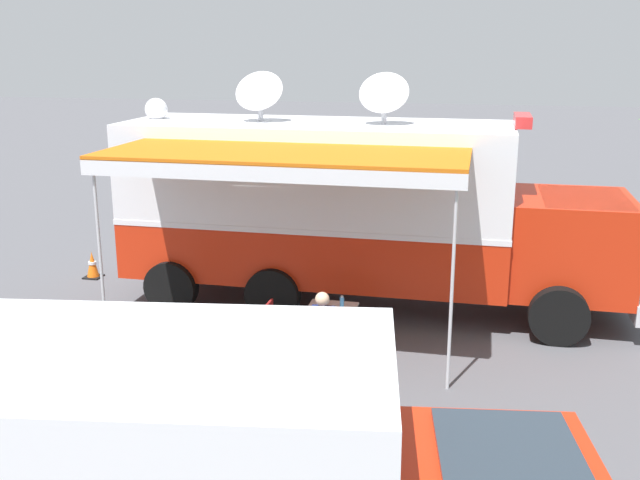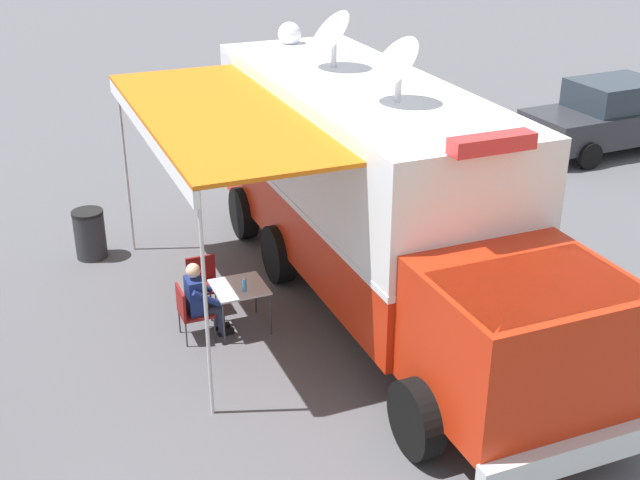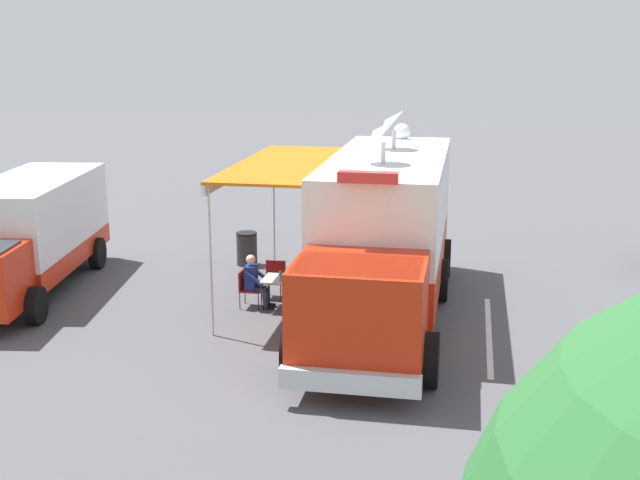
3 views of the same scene
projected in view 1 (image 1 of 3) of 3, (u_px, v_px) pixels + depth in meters
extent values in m
plane|color=#515156|center=(317.00, 300.00, 14.50)|extent=(100.00, 100.00, 0.00)
cube|color=silver|center=(408.00, 270.00, 16.38)|extent=(0.17, 4.80, 0.01)
cube|color=red|center=(317.00, 244.00, 14.21)|extent=(2.57, 7.23, 1.10)
cube|color=white|center=(317.00, 173.00, 13.84)|extent=(2.57, 7.23, 1.70)
cube|color=white|center=(317.00, 217.00, 14.06)|extent=(2.59, 7.25, 0.10)
cube|color=red|center=(568.00, 243.00, 13.15)|extent=(2.32, 2.12, 1.70)
cube|color=#28333D|center=(583.00, 216.00, 12.98)|extent=(2.17, 1.49, 0.70)
cube|color=silver|center=(630.00, 295.00, 13.15)|extent=(2.38, 0.22, 0.36)
cylinder|color=black|center=(547.00, 272.00, 14.62)|extent=(0.31, 1.00, 1.00)
cylinder|color=black|center=(559.00, 316.00, 12.26)|extent=(0.31, 1.00, 1.00)
cylinder|color=black|center=(305.00, 257.00, 15.67)|extent=(0.31, 1.00, 1.00)
cylinder|color=black|center=(273.00, 295.00, 13.31)|extent=(0.31, 1.00, 1.00)
cylinder|color=black|center=(218.00, 251.00, 16.08)|extent=(0.31, 1.00, 1.00)
cylinder|color=black|center=(171.00, 287.00, 13.72)|extent=(0.31, 1.00, 1.00)
cube|color=white|center=(317.00, 125.00, 13.61)|extent=(2.57, 7.23, 0.10)
cube|color=red|center=(523.00, 120.00, 12.79)|extent=(1.10, 0.29, 0.20)
cylinder|color=silver|center=(261.00, 109.00, 13.77)|extent=(0.10, 0.10, 0.45)
cone|color=silver|center=(258.00, 88.00, 13.52)|extent=(0.73, 0.91, 0.81)
cylinder|color=silver|center=(384.00, 111.00, 13.27)|extent=(0.10, 0.10, 0.45)
cone|color=silver|center=(384.00, 89.00, 13.03)|extent=(0.73, 0.91, 0.81)
sphere|color=white|center=(156.00, 109.00, 14.22)|extent=(0.44, 0.44, 0.44)
cube|color=orange|center=(283.00, 154.00, 11.45)|extent=(2.26, 5.78, 0.06)
cube|color=white|center=(264.00, 174.00, 10.48)|extent=(0.14, 5.76, 0.24)
cylinder|color=silver|center=(452.00, 284.00, 10.35)|extent=(0.05, 0.05, 3.25)
cylinder|color=silver|center=(100.00, 260.00, 11.50)|extent=(0.05, 0.05, 3.25)
cube|color=silver|center=(331.00, 309.00, 11.95)|extent=(0.81, 0.81, 0.03)
cylinder|color=#333338|center=(357.00, 324.00, 12.31)|extent=(0.03, 0.03, 0.70)
cylinder|color=#333338|center=(349.00, 341.00, 11.62)|extent=(0.03, 0.03, 0.70)
cylinder|color=#333338|center=(314.00, 320.00, 12.47)|extent=(0.03, 0.03, 0.70)
cylinder|color=#333338|center=(304.00, 337.00, 11.77)|extent=(0.03, 0.03, 0.70)
cylinder|color=#4C99D8|center=(342.00, 303.00, 11.91)|extent=(0.07, 0.07, 0.20)
cylinder|color=white|center=(342.00, 297.00, 11.88)|extent=(0.04, 0.04, 0.02)
cube|color=maroon|center=(322.00, 343.00, 11.36)|extent=(0.48, 0.48, 0.04)
cube|color=maroon|center=(319.00, 334.00, 11.10)|extent=(0.04, 0.48, 0.44)
cylinder|color=#333338|center=(312.00, 348.00, 11.67)|extent=(0.02, 0.02, 0.42)
cylinder|color=#333338|center=(339.00, 351.00, 11.58)|extent=(0.02, 0.02, 0.42)
cylinder|color=#333338|center=(305.00, 360.00, 11.26)|extent=(0.02, 0.02, 0.42)
cylinder|color=#333338|center=(333.00, 362.00, 11.16)|extent=(0.02, 0.02, 0.42)
cube|color=maroon|center=(281.00, 331.00, 11.85)|extent=(0.48, 0.48, 0.04)
cube|color=maroon|center=(268.00, 316.00, 11.83)|extent=(0.48, 0.04, 0.44)
cylinder|color=#333338|center=(298.00, 339.00, 12.06)|extent=(0.02, 0.02, 0.42)
cylinder|color=#333338|center=(291.00, 349.00, 11.65)|extent=(0.02, 0.02, 0.42)
cylinder|color=#333338|center=(272.00, 336.00, 12.15)|extent=(0.02, 0.02, 0.42)
cylinder|color=#333338|center=(265.00, 347.00, 11.74)|extent=(0.02, 0.02, 0.42)
cube|color=navy|center=(322.00, 325.00, 11.29)|extent=(0.24, 0.36, 0.56)
sphere|color=beige|center=(322.00, 299.00, 11.18)|extent=(0.22, 0.22, 0.22)
cylinder|color=navy|center=(310.00, 318.00, 11.44)|extent=(0.43, 0.09, 0.34)
cylinder|color=navy|center=(338.00, 321.00, 11.34)|extent=(0.43, 0.09, 0.34)
cylinder|color=#2D334C|center=(318.00, 337.00, 11.55)|extent=(0.38, 0.13, 0.13)
cylinder|color=#2D334C|center=(321.00, 346.00, 11.78)|extent=(0.11, 0.11, 0.42)
cube|color=black|center=(322.00, 354.00, 11.88)|extent=(0.24, 0.10, 0.07)
cylinder|color=#2D334C|center=(331.00, 338.00, 11.51)|extent=(0.38, 0.13, 0.13)
cylinder|color=#2D334C|center=(333.00, 347.00, 11.74)|extent=(0.11, 0.11, 0.42)
cube|color=black|center=(334.00, 355.00, 11.84)|extent=(0.24, 0.10, 0.07)
cylinder|color=#2D2D33|center=(83.00, 350.00, 11.07)|extent=(0.56, 0.56, 0.85)
cylinder|color=black|center=(80.00, 322.00, 10.96)|extent=(0.57, 0.57, 0.06)
cube|color=black|center=(93.00, 277.00, 15.90)|extent=(0.36, 0.36, 0.03)
cone|color=orange|center=(92.00, 264.00, 15.82)|extent=(0.26, 0.26, 0.55)
cylinder|color=white|center=(92.00, 263.00, 15.82)|extent=(0.17, 0.17, 0.06)
cube|color=white|center=(62.00, 477.00, 5.78)|extent=(2.80, 5.44, 2.20)
cube|color=#2D2D33|center=(253.00, 180.00, 23.36)|extent=(4.26, 1.95, 0.76)
cube|color=#28333D|center=(253.00, 157.00, 23.32)|extent=(2.16, 1.68, 0.68)
cylinder|color=black|center=(271.00, 201.00, 22.07)|extent=(0.65, 0.24, 0.64)
cylinder|color=black|center=(213.00, 199.00, 22.37)|extent=(0.65, 0.24, 0.64)
cylinder|color=black|center=(289.00, 185.00, 24.55)|extent=(0.65, 0.24, 0.64)
cylinder|color=black|center=(237.00, 184.00, 24.85)|extent=(0.65, 0.24, 0.64)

